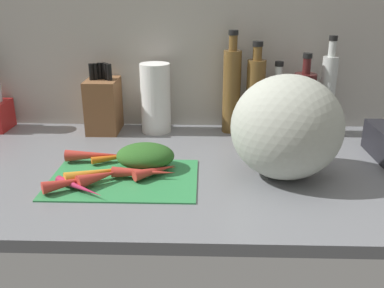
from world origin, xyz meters
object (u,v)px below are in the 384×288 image
(cutting_board, at_px, (124,178))
(paper_towel_roll, at_px, (156,98))
(carrot_0, at_px, (148,157))
(bottle_0, at_px, (232,90))
(carrot_6, at_px, (120,157))
(winter_squash, at_px, (287,127))
(carrot_8, at_px, (156,171))
(carrot_5, at_px, (100,177))
(bottle_2, at_px, (276,105))
(carrot_2, at_px, (95,173))
(bottle_3, at_px, (303,103))
(carrot_1, at_px, (144,172))
(bottle_4, at_px, (327,93))
(carrot_7, at_px, (68,183))
(bottle_1, at_px, (255,95))
(carrot_3, at_px, (153,167))
(carrot_4, at_px, (79,187))
(carrot_9, at_px, (93,156))
(knife_block, at_px, (104,105))

(cutting_board, bearing_deg, paper_towel_roll, 83.88)
(carrot_0, distance_m, bottle_0, 0.42)
(carrot_6, relative_size, winter_squash, 0.56)
(carrot_6, distance_m, carrot_8, 0.16)
(carrot_5, distance_m, bottle_2, 0.68)
(carrot_2, xyz_separation_m, carrot_8, (0.15, 0.03, -0.00))
(carrot_5, height_order, paper_towel_roll, paper_towel_roll)
(carrot_8, height_order, bottle_3, bottle_3)
(winter_squash, bearing_deg, bottle_0, 107.97)
(carrot_6, height_order, carrot_8, carrot_8)
(cutting_board, height_order, carrot_1, carrot_1)
(carrot_6, distance_m, bottle_4, 0.73)
(carrot_5, distance_m, carrot_7, 0.08)
(bottle_0, bearing_deg, bottle_1, -6.26)
(carrot_3, height_order, carrot_6, carrot_3)
(carrot_6, xyz_separation_m, paper_towel_roll, (0.07, 0.29, 0.10))
(carrot_1, xyz_separation_m, winter_squash, (0.37, 0.04, 0.11))
(bottle_2, bearing_deg, bottle_0, 176.77)
(carrot_5, bearing_deg, winter_squash, 9.02)
(bottle_2, bearing_deg, carrot_7, -140.81)
(carrot_3, bearing_deg, carrot_6, 144.46)
(carrot_4, xyz_separation_m, carrot_8, (0.18, 0.10, 0.00))
(carrot_3, distance_m, carrot_9, 0.19)
(cutting_board, xyz_separation_m, bottle_4, (0.63, 0.40, 0.14))
(bottle_2, bearing_deg, bottle_4, 0.02)
(carrot_2, height_order, bottle_2, bottle_2)
(bottle_0, distance_m, bottle_1, 0.08)
(carrot_8, xyz_separation_m, bottle_2, (0.37, 0.39, 0.07))
(carrot_0, height_order, bottle_3, bottle_3)
(carrot_3, relative_size, carrot_9, 0.79)
(carrot_2, distance_m, bottle_2, 0.68)
(winter_squash, distance_m, paper_towel_roll, 0.53)
(carrot_6, height_order, bottle_2, bottle_2)
(winter_squash, height_order, bottle_3, bottle_3)
(paper_towel_roll, distance_m, bottle_0, 0.26)
(bottle_0, distance_m, bottle_3, 0.25)
(carrot_7, height_order, bottle_1, bottle_1)
(cutting_board, height_order, bottle_3, bottle_3)
(bottle_2, height_order, bottle_3, bottle_3)
(carrot_4, bearing_deg, cutting_board, 42.40)
(paper_towel_roll, bearing_deg, carrot_3, -85.12)
(carrot_0, bearing_deg, carrot_5, -126.52)
(carrot_5, relative_size, paper_towel_roll, 0.48)
(winter_squash, bearing_deg, carrot_4, -166.64)
(carrot_3, height_order, bottle_3, bottle_3)
(carrot_2, bearing_deg, bottle_3, 33.68)
(carrot_0, xyz_separation_m, bottle_1, (0.33, 0.30, 0.11))
(carrot_6, distance_m, knife_block, 0.32)
(paper_towel_roll, bearing_deg, carrot_8, -84.15)
(bottle_3, bearing_deg, bottle_1, 176.34)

